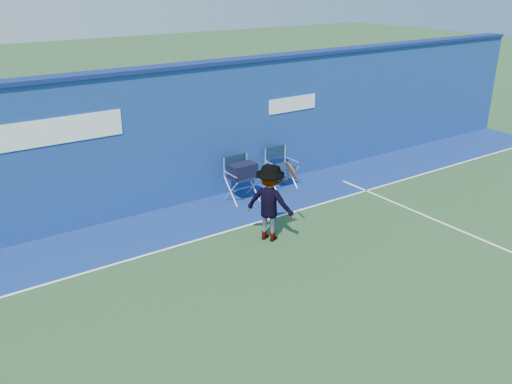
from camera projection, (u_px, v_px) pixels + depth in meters
ground at (305, 319)px, 8.17m from camera, size 80.00×80.00×0.00m
stadium_wall at (153, 139)px, 11.57m from camera, size 24.00×0.50×3.08m
out_of_bounds_strip at (181, 223)px, 11.30m from camera, size 24.00×1.80×0.01m
court_lines at (281, 300)px, 8.62m from camera, size 24.00×12.00×0.01m
directors_chair_left at (242, 182)px, 12.31m from camera, size 0.61×0.57×1.03m
directors_chair_right at (281, 176)px, 13.08m from camera, size 0.59×0.53×0.99m
water_bottle at (270, 192)px, 12.59m from camera, size 0.07×0.07×0.24m
tennis_player at (270, 202)px, 10.37m from camera, size 1.03×1.14×1.55m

